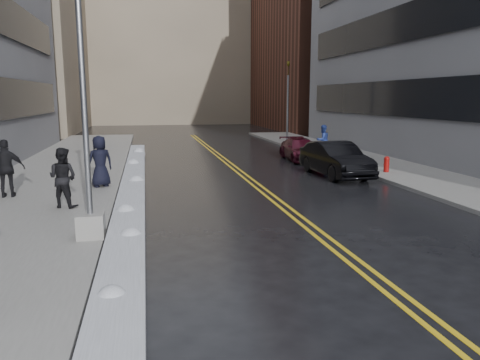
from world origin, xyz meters
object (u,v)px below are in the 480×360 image
lamppost (86,141)px  car_maroon (301,149)px  pedestrian_east (323,140)px  pedestrian_d (7,168)px  pedestrian_b (63,178)px  fire_hydrant (387,163)px  pedestrian_c (100,161)px  car_black (336,159)px  traffic_signal (288,99)px

lamppost → car_maroon: bearing=53.8°
lamppost → pedestrian_east: lamppost is taller
pedestrian_d → car_maroon: size_ratio=0.47×
pedestrian_b → pedestrian_d: bearing=-18.8°
fire_hydrant → pedestrian_d: pedestrian_d is taller
fire_hydrant → pedestrian_c: size_ratio=0.37×
car_black → car_maroon: size_ratio=1.12×
lamppost → pedestrian_d: 6.58m
pedestrian_east → car_black: (-1.88, -6.42, -0.26)m
pedestrian_c → pedestrian_d: pedestrian_d is taller
pedestrian_b → pedestrian_d: (-2.15, 1.98, 0.06)m
pedestrian_d → car_black: bearing=-174.6°
traffic_signal → pedestrian_d: size_ratio=3.00×
lamppost → traffic_signal: 24.98m
lamppost → pedestrian_b: 3.99m
fire_hydrant → pedestrian_east: pedestrian_east is taller
pedestrian_d → car_maroon: pedestrian_d is taller
pedestrian_d → pedestrian_east: bearing=-154.9°
traffic_signal → car_maroon: 8.87m
pedestrian_c → pedestrian_d: size_ratio=0.99×
pedestrian_b → pedestrian_c: (0.83, 3.34, 0.04)m
traffic_signal → pedestrian_d: 22.49m
pedestrian_c → lamppost: bearing=69.3°
pedestrian_east → pedestrian_b: bearing=23.3°
fire_hydrant → car_maroon: car_maroon is taller
fire_hydrant → pedestrian_east: (-0.58, 6.55, 0.50)m
fire_hydrant → pedestrian_east: size_ratio=0.41×
traffic_signal → pedestrian_b: bearing=-125.1°
lamppost → pedestrian_c: size_ratio=3.86×
lamppost → car_maroon: (10.07, 13.75, -1.92)m
traffic_signal → pedestrian_b: size_ratio=3.18×
lamppost → car_black: bearing=39.6°
pedestrian_b → car_maroon: bearing=-113.8°
pedestrian_c → pedestrian_east: pedestrian_c is taller
pedestrian_east → traffic_signal: bearing=-107.8°
pedestrian_c → pedestrian_east: size_ratio=1.10×
traffic_signal → pedestrian_c: bearing=-128.8°
pedestrian_b → car_black: bearing=-133.4°
fire_hydrant → lamppost: bearing=-147.0°
traffic_signal → pedestrian_east: size_ratio=3.34×
traffic_signal → car_maroon: bearing=-101.8°
pedestrian_b → pedestrian_east: (12.90, 11.02, -0.04)m
lamppost → pedestrian_c: bearing=93.0°
traffic_signal → fire_hydrant: bearing=-88.0°
lamppost → traffic_signal: size_ratio=1.27×
fire_hydrant → car_black: car_black is taller
traffic_signal → car_black: traffic_signal is taller
traffic_signal → pedestrian_east: (-0.08, -7.45, -2.35)m
pedestrian_c → car_maroon: size_ratio=0.46×
pedestrian_b → pedestrian_c: 3.44m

